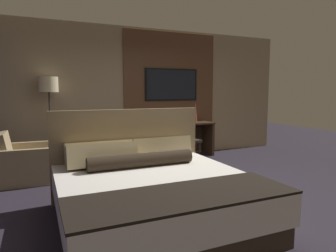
% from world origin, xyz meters
% --- Properties ---
extents(ground_plane, '(16.00, 16.00, 0.00)m').
position_xyz_m(ground_plane, '(0.00, 0.00, 0.00)').
color(ground_plane, '#28232D').
extents(wall_back_tv_panel, '(7.20, 0.09, 2.80)m').
position_xyz_m(wall_back_tv_panel, '(0.10, 2.59, 1.40)').
color(wall_back_tv_panel, tan).
rests_on(wall_back_tv_panel, ground_plane).
extents(bed, '(2.05, 2.09, 1.21)m').
position_xyz_m(bed, '(-0.91, -0.61, 0.33)').
color(bed, '#33281E').
rests_on(bed, ground_plane).
extents(desk, '(1.69, 0.53, 0.76)m').
position_xyz_m(desk, '(0.76, 2.30, 0.51)').
color(desk, '#422D1E').
rests_on(desk, ground_plane).
extents(tv, '(1.26, 0.04, 0.71)m').
position_xyz_m(tv, '(0.76, 2.52, 1.60)').
color(tv, black).
extents(desk_chair, '(0.51, 0.51, 0.90)m').
position_xyz_m(desk_chair, '(0.73, 1.80, 0.54)').
color(desk_chair, '#28231E').
rests_on(desk_chair, ground_plane).
extents(armchair_by_window, '(0.84, 0.85, 0.81)m').
position_xyz_m(armchair_by_window, '(-2.25, 1.63, 0.28)').
color(armchair_by_window, '#998460').
rests_on(armchair_by_window, ground_plane).
extents(floor_lamp, '(0.34, 0.34, 1.72)m').
position_xyz_m(floor_lamp, '(-1.82, 2.34, 1.44)').
color(floor_lamp, '#282623').
rests_on(floor_lamp, ground_plane).
extents(vase_tall, '(0.10, 0.10, 0.45)m').
position_xyz_m(vase_tall, '(1.26, 2.32, 0.98)').
color(vase_tall, '#B2563D').
rests_on(vase_tall, desk).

